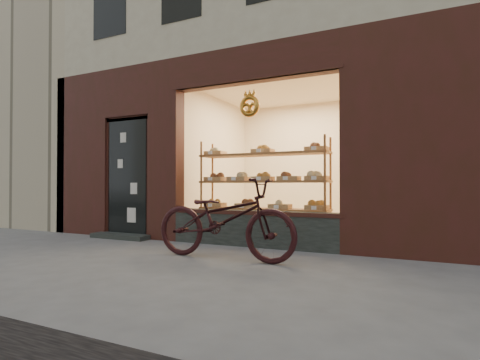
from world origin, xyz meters
The scene contains 4 objects.
ground centered at (0.00, 0.00, 0.00)m, with size 90.00×90.00×0.00m, color #525252.
neighbor_left centered at (-9.60, 5.50, 4.50)m, with size 12.00×7.00×9.00m, color #BEB291.
display_shelf centered at (0.45, 2.55, 0.85)m, with size 2.20×0.45×1.70m.
bicycle centered at (0.53, 1.04, 0.51)m, with size 0.68×1.95×1.03m, color black.
Camera 1 is at (2.79, -3.17, 0.94)m, focal length 28.00 mm.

